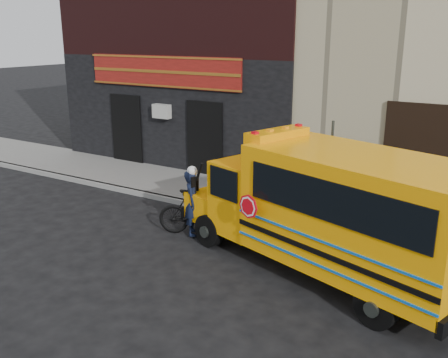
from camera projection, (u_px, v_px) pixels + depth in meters
ground at (193, 252)px, 11.81m from camera, size 120.00×120.00×0.00m
curb at (246, 216)px, 13.92m from camera, size 40.00×0.20×0.15m
sidewalk at (270, 201)px, 15.15m from camera, size 40.00×3.00×0.15m
building at (349, 1)px, 18.66m from camera, size 20.00×10.70×12.00m
school_bus at (332, 208)px, 10.26m from camera, size 7.22×4.12×2.92m
sign_pole at (330, 174)px, 12.31m from camera, size 0.08×0.26×2.95m
bicycle at (197, 213)px, 12.63m from camera, size 2.06×1.26×1.20m
cyclist at (193, 205)px, 12.51m from camera, size 0.65×0.73×1.68m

